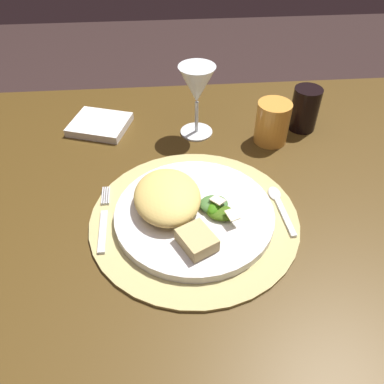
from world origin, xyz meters
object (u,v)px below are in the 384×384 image
Objects in this scene: napkin at (100,125)px; amber_tumbler at (272,123)px; fork at (104,220)px; dinner_plate at (194,214)px; wine_glass at (197,87)px; spoon at (279,202)px; dark_tumbler at (305,109)px; dining_table at (196,229)px.

amber_tumbler reaches higher than napkin.
dinner_plate is at bearing -1.07° from fork.
wine_glass reaches higher than amber_tumbler.
spoon is 0.79× the size of wine_glass.
dark_tumbler is at bearing -4.50° from napkin.
dinner_plate is 1.75× the size of wine_glass.
fork is at bearing -83.57° from napkin.
dark_tumbler reaches higher than napkin.
amber_tumbler is at bearing 81.23° from spoon.
spoon is at bearing -62.72° from wine_glass.
napkin is (-0.20, 0.24, 0.11)m from dining_table.
dining_table is at bearing 82.06° from dinner_plate.
dinner_plate reaches higher than fork.
dinner_plate is at bearing -95.95° from wine_glass.
wine_glass is (0.02, 0.20, 0.21)m from dining_table.
dark_tumbler reaches higher than dinner_plate.
spoon is 0.28m from dark_tumbler.
wine_glass reaches higher than dining_table.
napkin is at bearing 175.50° from dark_tumbler.
amber_tumbler reaches higher than dining_table.
dining_table is 0.21m from fork.
napkin is 0.25m from wine_glass.
dining_table is at bearing 20.53° from fork.
wine_glass is (0.22, -0.04, 0.10)m from napkin.
spoon is (0.16, 0.02, -0.01)m from dinner_plate.
napkin is 1.36× the size of amber_tumbler.
dinner_plate is (-0.01, -0.07, 0.11)m from dining_table.
dining_table is 5.16× the size of dinner_plate.
amber_tumbler is at bearing 32.92° from fork.
dinner_plate is 2.83× the size of dark_tumbler.
dining_table is 11.37× the size of spoon.
fork is (-0.17, -0.06, 0.11)m from dining_table.
dinner_plate reaches higher than napkin.
dark_tumbler is (0.43, 0.27, 0.04)m from fork.
wine_glass is at bearing 84.05° from dinner_plate.
dark_tumbler reaches higher than fork.
dark_tumbler reaches higher than amber_tumbler.
dinner_plate is 3.02× the size of amber_tumbler.
dinner_plate is 2.20× the size of spoon.
fork is 1.76× the size of amber_tumbler.
amber_tumbler is at bearing -12.01° from napkin.
dark_tumbler reaches higher than spoon.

